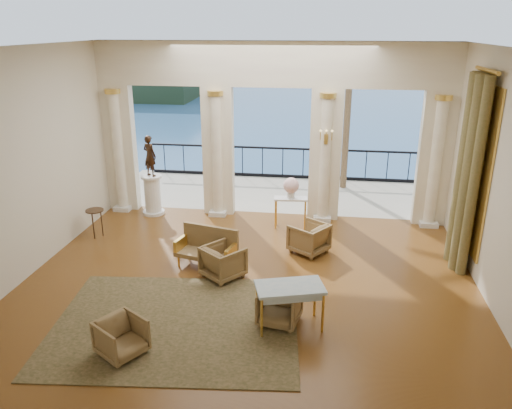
% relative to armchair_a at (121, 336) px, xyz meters
% --- Properties ---
extents(floor, '(9.00, 9.00, 0.00)m').
position_rel_armchair_a_xyz_m(floor, '(1.59, 2.52, -0.33)').
color(floor, '#4B260F').
rests_on(floor, ground).
extents(room_walls, '(9.00, 9.00, 9.00)m').
position_rel_armchair_a_xyz_m(room_walls, '(1.59, 1.40, 2.55)').
color(room_walls, beige).
rests_on(room_walls, ground).
extents(arcade, '(9.00, 0.56, 4.50)m').
position_rel_armchair_a_xyz_m(arcade, '(1.59, 6.34, 2.25)').
color(arcade, beige).
rests_on(arcade, ground).
extents(terrace, '(10.00, 3.60, 0.10)m').
position_rel_armchair_a_xyz_m(terrace, '(1.59, 8.32, -0.38)').
color(terrace, '#A29C8A').
rests_on(terrace, ground).
extents(balustrade, '(9.00, 0.06, 1.03)m').
position_rel_armchair_a_xyz_m(balustrade, '(1.59, 9.92, 0.08)').
color(balustrade, black).
rests_on(balustrade, terrace).
extents(palm_tree, '(2.00, 2.00, 4.50)m').
position_rel_armchair_a_xyz_m(palm_tree, '(3.59, 9.12, 3.76)').
color(palm_tree, '#4C3823').
rests_on(palm_tree, terrace).
extents(headland, '(22.00, 18.00, 6.00)m').
position_rel_armchair_a_xyz_m(headland, '(-28.41, 72.52, -3.33)').
color(headland, black).
rests_on(headland, sea).
extents(sea, '(160.00, 160.00, 0.00)m').
position_rel_armchair_a_xyz_m(sea, '(1.59, 62.52, -6.33)').
color(sea, '#225391').
rests_on(sea, ground).
extents(curtain, '(0.33, 1.40, 4.09)m').
position_rel_armchair_a_xyz_m(curtain, '(5.87, 4.02, 1.69)').
color(curtain, brown).
rests_on(curtain, ground).
extents(window_frame, '(0.04, 1.60, 3.40)m').
position_rel_armchair_a_xyz_m(window_frame, '(6.06, 4.02, 1.77)').
color(window_frame, gold).
rests_on(window_frame, room_walls).
extents(wall_sconce, '(0.30, 0.11, 0.33)m').
position_rel_armchair_a_xyz_m(wall_sconce, '(2.99, 6.03, 1.89)').
color(wall_sconce, gold).
rests_on(wall_sconce, arcade).
extents(rug, '(4.46, 3.64, 0.02)m').
position_rel_armchair_a_xyz_m(rug, '(0.58, 0.92, -0.32)').
color(rug, '#313719').
rests_on(rug, ground).
extents(armchair_a, '(0.86, 0.87, 0.67)m').
position_rel_armchair_a_xyz_m(armchair_a, '(0.00, 0.00, 0.00)').
color(armchair_a, '#4F4024').
rests_on(armchair_a, ground).
extents(armchair_b, '(0.78, 0.74, 0.69)m').
position_rel_armchair_a_xyz_m(armchair_b, '(2.34, 1.22, 0.01)').
color(armchair_b, '#4F4024').
rests_on(armchair_b, ground).
extents(armchair_c, '(0.98, 1.00, 0.76)m').
position_rel_armchair_a_xyz_m(armchair_c, '(2.71, 4.16, 0.04)').
color(armchair_c, '#4F4024').
rests_on(armchair_c, ground).
extents(armchair_d, '(0.99, 0.98, 0.75)m').
position_rel_armchair_a_xyz_m(armchair_d, '(1.04, 2.72, 0.04)').
color(armchair_d, '#4F4024').
rests_on(armchair_d, ground).
extents(settee, '(1.37, 0.84, 0.85)m').
position_rel_armchair_a_xyz_m(settee, '(0.61, 3.19, 0.09)').
color(settee, '#4F4024').
rests_on(settee, ground).
extents(game_table, '(1.26, 0.91, 0.78)m').
position_rel_armchair_a_xyz_m(game_table, '(2.51, 1.14, 0.36)').
color(game_table, '#98B5BF').
rests_on(game_table, ground).
extents(pedestal, '(0.59, 0.59, 1.08)m').
position_rel_armchair_a_xyz_m(pedestal, '(-1.57, 6.00, 0.19)').
color(pedestal, silver).
rests_on(pedestal, ground).
extents(statue, '(0.47, 0.40, 1.09)m').
position_rel_armchair_a_xyz_m(statue, '(-1.57, 6.00, 1.29)').
color(statue, '#301F15').
rests_on(statue, pedestal).
extents(console_table, '(0.85, 0.39, 0.79)m').
position_rel_armchair_a_xyz_m(console_table, '(2.19, 5.57, 0.32)').
color(console_table, silver).
rests_on(console_table, ground).
extents(urn, '(0.39, 0.39, 0.52)m').
position_rel_armchair_a_xyz_m(urn, '(2.19, 5.57, 0.75)').
color(urn, silver).
rests_on(urn, console_table).
extents(side_table, '(0.43, 0.43, 0.69)m').
position_rel_armchair_a_xyz_m(side_table, '(-2.41, 4.30, 0.26)').
color(side_table, black).
rests_on(side_table, ground).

